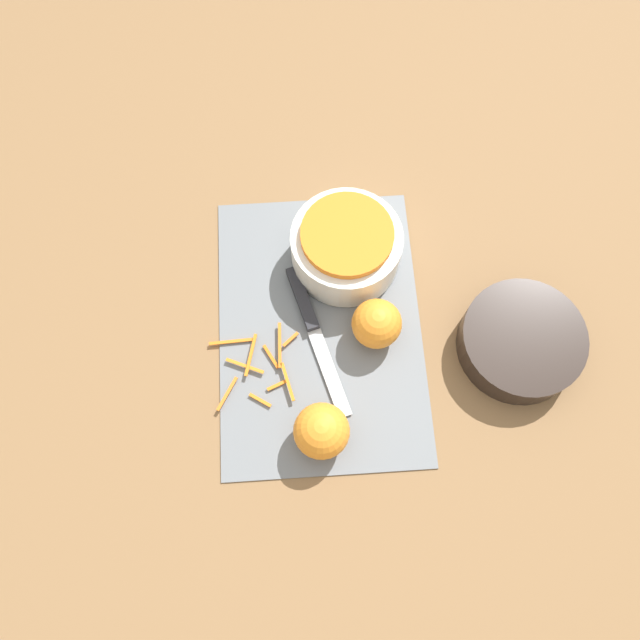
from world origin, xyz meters
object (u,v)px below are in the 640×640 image
Objects in this scene: bowl_dark at (521,341)px; knife at (308,314)px; orange_left at (322,431)px; bowl_speckled at (346,246)px; orange_right at (377,324)px.

bowl_dark is 0.34m from knife.
orange_left is (0.12, -0.32, 0.02)m from bowl_dark.
bowl_speckled is at bearing 168.66° from orange_left.
bowl_dark is (0.17, 0.26, -0.02)m from bowl_speckled.
orange_left is 0.19m from orange_right.
bowl_dark is at bearing 111.02° from orange_left.
knife is 3.24× the size of orange_right.
bowl_dark reaches higher than knife.
orange_right is (0.13, 0.04, -0.00)m from bowl_speckled.
orange_left is 1.06× the size of orange_right.
knife is 3.07× the size of orange_left.
orange_left reaches higher than orange_right.
bowl_speckled is at bearing 129.59° from knife.
orange_right is at bearing 149.12° from orange_left.
bowl_speckled reaches higher than bowl_dark.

